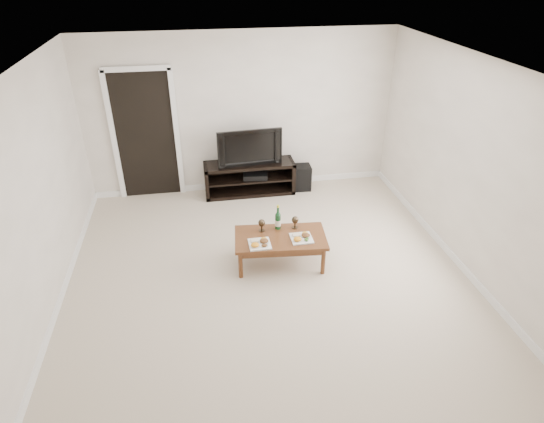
{
  "coord_description": "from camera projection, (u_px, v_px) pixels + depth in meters",
  "views": [
    {
      "loc": [
        -0.75,
        -4.37,
        3.6
      ],
      "look_at": [
        0.12,
        0.59,
        0.7
      ],
      "focal_mm": 30.0,
      "sensor_mm": 36.0,
      "label": 1
    }
  ],
  "objects": [
    {
      "name": "floor",
      "position": [
        271.0,
        284.0,
        5.64
      ],
      "size": [
        5.5,
        5.5,
        0.0
      ],
      "primitive_type": "plane",
      "color": "#B8AB94",
      "rests_on": "ground"
    },
    {
      "name": "back_wall",
      "position": [
        242.0,
        114.0,
        7.36
      ],
      "size": [
        5.0,
        0.04,
        2.6
      ],
      "primitive_type": "cube",
      "color": "white",
      "rests_on": "ground"
    },
    {
      "name": "ceiling",
      "position": [
        270.0,
        69.0,
        4.33
      ],
      "size": [
        5.0,
        5.5,
        0.04
      ],
      "primitive_type": "cube",
      "color": "white",
      "rests_on": "back_wall"
    },
    {
      "name": "doorway",
      "position": [
        146.0,
        137.0,
        7.23
      ],
      "size": [
        0.9,
        0.02,
        2.05
      ],
      "primitive_type": "cube",
      "color": "black",
      "rests_on": "ground"
    },
    {
      "name": "media_console",
      "position": [
        249.0,
        178.0,
        7.64
      ],
      "size": [
        1.5,
        0.45,
        0.55
      ],
      "primitive_type": "cube",
      "color": "black",
      "rests_on": "ground"
    },
    {
      "name": "television",
      "position": [
        249.0,
        146.0,
        7.35
      ],
      "size": [
        1.06,
        0.21,
        0.6
      ],
      "primitive_type": "imported",
      "rotation": [
        0.0,
        0.0,
        0.07
      ],
      "color": "black",
      "rests_on": "media_console"
    },
    {
      "name": "av_receiver",
      "position": [
        255.0,
        175.0,
        7.62
      ],
      "size": [
        0.43,
        0.35,
        0.08
      ],
      "primitive_type": "cube",
      "rotation": [
        0.0,
        0.0,
        -0.12
      ],
      "color": "black",
      "rests_on": "media_console"
    },
    {
      "name": "subwoofer",
      "position": [
        302.0,
        177.0,
        7.81
      ],
      "size": [
        0.3,
        0.3,
        0.43
      ],
      "primitive_type": "cube",
      "rotation": [
        0.0,
        0.0,
        -0.04
      ],
      "color": "black",
      "rests_on": "ground"
    },
    {
      "name": "coffee_table",
      "position": [
        280.0,
        250.0,
        5.92
      ],
      "size": [
        1.22,
        0.75,
        0.42
      ],
      "primitive_type": "cube",
      "rotation": [
        0.0,
        0.0,
        -0.1
      ],
      "color": "brown",
      "rests_on": "ground"
    },
    {
      "name": "plate_left",
      "position": [
        260.0,
        242.0,
        5.64
      ],
      "size": [
        0.27,
        0.27,
        0.07
      ],
      "primitive_type": "cube",
      "color": "white",
      "rests_on": "coffee_table"
    },
    {
      "name": "plate_right",
      "position": [
        301.0,
        237.0,
        5.75
      ],
      "size": [
        0.27,
        0.27,
        0.07
      ],
      "primitive_type": "cube",
      "color": "white",
      "rests_on": "coffee_table"
    },
    {
      "name": "wine_bottle",
      "position": [
        278.0,
        217.0,
        5.9
      ],
      "size": [
        0.07,
        0.07,
        0.35
      ],
      "primitive_type": "cylinder",
      "color": "#103B1B",
      "rests_on": "coffee_table"
    },
    {
      "name": "goblet_left",
      "position": [
        262.0,
        225.0,
        5.89
      ],
      "size": [
        0.09,
        0.09,
        0.17
      ],
      "primitive_type": null,
      "color": "#3A2E1F",
      "rests_on": "coffee_table"
    },
    {
      "name": "goblet_right",
      "position": [
        295.0,
        222.0,
        5.96
      ],
      "size": [
        0.09,
        0.09,
        0.17
      ],
      "primitive_type": null,
      "color": "#3A2E1F",
      "rests_on": "coffee_table"
    }
  ]
}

